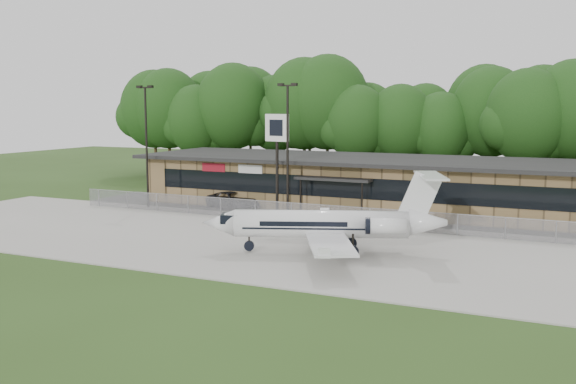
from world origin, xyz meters
The scene contains 11 objects.
ground centered at (0.00, 0.00, 0.00)m, with size 160.00×160.00×0.00m, color #2A4217.
apron centered at (0.00, 8.00, 0.04)m, with size 64.00×18.00×0.08m, color #9E9B93.
parking_lot centered at (0.00, 19.50, 0.03)m, with size 50.00×9.00×0.06m, color #383835.
terminal centered at (0.00, 23.94, 2.18)m, with size 41.00×11.65×4.30m.
fence centered at (0.00, 15.00, 0.78)m, with size 46.00×0.04×1.52m.
treeline centered at (0.00, 42.00, 7.50)m, with size 72.00×12.00×15.00m, color #143711, non-canonical shape.
light_pole_left centered at (-18.00, 16.50, 5.98)m, with size 1.55×0.30×10.23m.
light_pole_mid centered at (-5.00, 16.50, 5.98)m, with size 1.55×0.30×10.23m.
business_jet centered at (2.16, 6.77, 1.72)m, with size 14.01×12.52×4.80m.
suv centered at (-11.02, 18.73, 0.72)m, with size 2.39×5.19×1.44m, color #323134.
pole_sign centered at (-6.02, 16.80, 6.07)m, with size 2.09×0.60×7.93m.
Camera 1 is at (15.13, -27.37, 8.54)m, focal length 40.00 mm.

